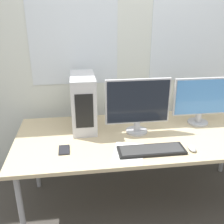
% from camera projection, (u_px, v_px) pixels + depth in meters
% --- Properties ---
extents(wall_back, '(8.00, 0.07, 2.70)m').
position_uv_depth(wall_back, '(134.00, 44.00, 2.43)').
color(wall_back, silver).
rests_on(wall_back, ground_plane).
extents(desk, '(2.10, 0.90, 0.71)m').
position_uv_depth(desk, '(146.00, 138.00, 2.16)').
color(desk, '#D1BA8E').
rests_on(desk, ground_plane).
extents(pc_tower, '(0.20, 0.42, 0.46)m').
position_uv_depth(pc_tower, '(83.00, 102.00, 2.19)').
color(pc_tower, silver).
rests_on(pc_tower, desk).
extents(monitor_main, '(0.52, 0.18, 0.45)m').
position_uv_depth(monitor_main, '(138.00, 105.00, 2.09)').
color(monitor_main, '#B7B7BC').
rests_on(monitor_main, desk).
extents(monitor_right_near, '(0.49, 0.18, 0.42)m').
position_uv_depth(monitor_right_near, '(201.00, 100.00, 2.26)').
color(monitor_right_near, '#B7B7BC').
rests_on(monitor_right_near, desk).
extents(keyboard, '(0.49, 0.16, 0.02)m').
position_uv_depth(keyboard, '(151.00, 150.00, 1.88)').
color(keyboard, black).
rests_on(keyboard, desk).
extents(mouse, '(0.05, 0.10, 0.03)m').
position_uv_depth(mouse, '(192.00, 148.00, 1.90)').
color(mouse, '#B2B2B7').
rests_on(mouse, desk).
extents(cell_phone, '(0.08, 0.13, 0.01)m').
position_uv_depth(cell_phone, '(64.00, 150.00, 1.90)').
color(cell_phone, '#232328').
rests_on(cell_phone, desk).
extents(paper_sheet_left, '(0.28, 0.34, 0.00)m').
position_uv_depth(paper_sheet_left, '(128.00, 153.00, 1.87)').
color(paper_sheet_left, white).
rests_on(paper_sheet_left, desk).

